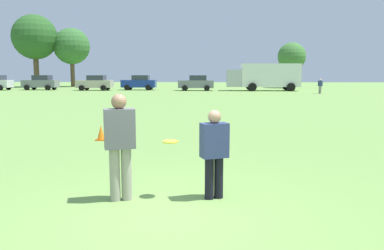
# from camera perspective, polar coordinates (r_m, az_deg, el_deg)

# --- Properties ---
(ground_plane) EXTENTS (165.53, 165.53, 0.00)m
(ground_plane) POSITION_cam_1_polar(r_m,az_deg,el_deg) (6.16, -3.97, -12.69)
(ground_plane) COLOR #6B9347
(player_thrower) EXTENTS (0.57, 0.42, 1.80)m
(player_thrower) POSITION_cam_1_polar(r_m,az_deg,el_deg) (6.60, -10.48, -2.33)
(player_thrower) COLOR gray
(player_thrower) RESTS_ON ground
(player_defender) EXTENTS (0.51, 0.40, 1.52)m
(player_defender) POSITION_cam_1_polar(r_m,az_deg,el_deg) (6.62, 3.26, -3.59)
(player_defender) COLOR black
(player_defender) RESTS_ON ground
(frisbee) EXTENTS (0.27, 0.27, 0.03)m
(frisbee) POSITION_cam_1_polar(r_m,az_deg,el_deg) (6.67, -3.16, -2.43)
(frisbee) COLOR yellow
(traffic_cone) EXTENTS (0.32, 0.32, 0.48)m
(traffic_cone) POSITION_cam_1_polar(r_m,az_deg,el_deg) (12.79, -13.13, -1.14)
(traffic_cone) COLOR #D8590C
(traffic_cone) RESTS_ON ground
(parked_car_mid_left) EXTENTS (4.21, 2.24, 1.82)m
(parked_car_mid_left) POSITION_cam_1_polar(r_m,az_deg,el_deg) (52.31, -21.17, 5.81)
(parked_car_mid_left) COLOR slate
(parked_car_mid_left) RESTS_ON ground
(parked_car_center) EXTENTS (4.21, 2.24, 1.82)m
(parked_car_center) POSITION_cam_1_polar(r_m,az_deg,el_deg) (48.86, -13.95, 6.00)
(parked_car_center) COLOR #B7AD99
(parked_car_center) RESTS_ON ground
(parked_car_mid_right) EXTENTS (4.21, 2.24, 1.82)m
(parked_car_mid_right) POSITION_cam_1_polar(r_m,az_deg,el_deg) (49.04, -7.69, 6.16)
(parked_car_mid_right) COLOR navy
(parked_car_mid_right) RESTS_ON ground
(parked_car_near_right) EXTENTS (4.21, 2.24, 1.82)m
(parked_car_near_right) POSITION_cam_1_polar(r_m,az_deg,el_deg) (46.93, 0.66, 6.17)
(parked_car_near_right) COLOR slate
(parked_car_near_right) RESTS_ON ground
(box_truck) EXTENTS (8.51, 3.05, 3.18)m
(box_truck) POSITION_cam_1_polar(r_m,az_deg,el_deg) (47.34, 10.57, 7.06)
(box_truck) COLOR white
(box_truck) RESTS_ON ground
(bystander_sideline_watcher) EXTENTS (0.47, 0.46, 1.53)m
(bystander_sideline_watcher) POSITION_cam_1_polar(r_m,az_deg,el_deg) (42.18, 18.19, 5.54)
(bystander_sideline_watcher) COLOR gray
(bystander_sideline_watcher) RESTS_ON ground
(tree_west_oak) EXTENTS (6.49, 6.49, 10.54)m
(tree_west_oak) POSITION_cam_1_polar(r_m,az_deg,el_deg) (62.88, -21.96, 11.77)
(tree_west_oak) COLOR brown
(tree_west_oak) RESTS_ON ground
(tree_west_maple) EXTENTS (5.41, 5.41, 8.80)m
(tree_west_maple) POSITION_cam_1_polar(r_m,az_deg,el_deg) (62.72, -17.15, 10.89)
(tree_west_maple) COLOR brown
(tree_west_maple) RESTS_ON ground
(tree_center_elm) EXTENTS (3.89, 3.89, 6.33)m
(tree_center_elm) POSITION_cam_1_polar(r_m,az_deg,el_deg) (57.10, 14.33, 9.64)
(tree_center_elm) COLOR brown
(tree_center_elm) RESTS_ON ground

